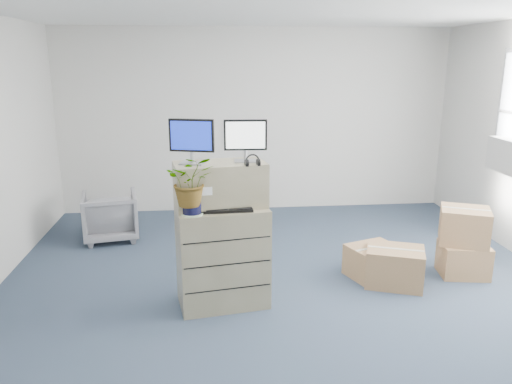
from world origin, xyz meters
TOP-DOWN VIEW (x-y plane):
  - ground at (0.00, 0.00)m, footprint 7.00×7.00m
  - wall_back at (0.00, 3.51)m, footprint 6.00×0.02m
  - ac_unit at (2.87, 1.40)m, footprint 0.24×0.60m
  - filing_cabinet_lower at (-0.64, 0.30)m, footprint 0.91×0.64m
  - filing_cabinet_upper at (-0.64, 0.35)m, footprint 0.90×0.55m
  - monitor_left at (-0.89, 0.31)m, footprint 0.41×0.21m
  - monitor_right at (-0.40, 0.37)m, footprint 0.40×0.16m
  - headphones at (-0.35, 0.21)m, footprint 0.13×0.04m
  - keyboard at (-0.59, 0.21)m, footprint 0.48×0.21m
  - mouse at (-0.33, 0.26)m, footprint 0.10×0.07m
  - water_bottle at (-0.56, 0.37)m, footprint 0.07×0.07m
  - phone_dock at (-0.72, 0.30)m, footprint 0.06×0.06m
  - external_drive at (-0.30, 0.51)m, footprint 0.22×0.19m
  - tissue_box at (-0.36, 0.44)m, footprint 0.24×0.12m
  - potted_plant at (-0.91, 0.11)m, footprint 0.43×0.47m
  - office_chair at (-2.06, 2.26)m, footprint 0.79×0.75m
  - cardboard_boxes at (1.54, 0.68)m, footprint 1.64×0.83m

SIDE VIEW (x-z plane):
  - ground at x=0.00m, z-range 0.00..0.00m
  - cardboard_boxes at x=1.54m, z-range -0.10..0.66m
  - office_chair at x=-2.06m, z-range 0.00..0.70m
  - filing_cabinet_lower at x=-0.64m, z-range 0.00..0.98m
  - keyboard at x=-0.59m, z-range 0.98..1.01m
  - mouse at x=-0.33m, z-range 0.98..1.01m
  - external_drive at x=-0.30m, z-range 0.98..1.04m
  - phone_dock at x=-0.72m, z-range 0.96..1.09m
  - tissue_box at x=-0.36m, z-range 1.04..1.13m
  - water_bottle at x=-0.56m, z-range 0.98..1.22m
  - filing_cabinet_upper at x=-0.64m, z-range 0.98..1.40m
  - ac_unit at x=2.87m, z-range 1.00..1.40m
  - potted_plant at x=-0.91m, z-range 1.01..1.45m
  - wall_back at x=0.00m, z-range 0.00..2.80m
  - headphones at x=-0.35m, z-range 1.37..1.50m
  - monitor_right at x=-0.40m, z-range 1.42..1.82m
  - monitor_left at x=-0.89m, z-range 1.43..1.84m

